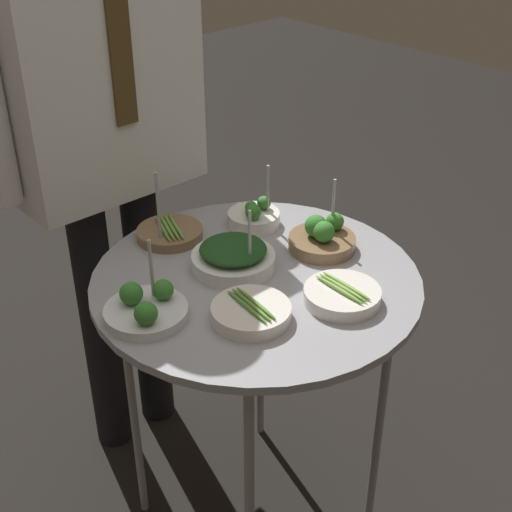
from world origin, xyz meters
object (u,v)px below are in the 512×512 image
object	(u,v)px
bowl_spinach_back_right	(233,256)
waiter_figure	(99,98)
bowl_broccoli_far_rim	(254,216)
bowl_asparagus_center	(170,232)
bowl_asparagus_front_right	(251,312)
serving_cart	(256,297)
bowl_broccoli_back_left	(322,238)
bowl_asparagus_near_rim	(342,295)
bowl_broccoli_front_center	(146,308)

from	to	relation	value
bowl_spinach_back_right	waiter_figure	distance (m)	0.49
bowl_broccoli_far_rim	bowl_asparagus_center	size ratio (longest dim) A/B	0.82
bowl_asparagus_front_right	bowl_spinach_back_right	size ratio (longest dim) A/B	0.86
serving_cart	bowl_broccoli_back_left	bearing A→B (deg)	-4.20
bowl_asparagus_center	serving_cart	bearing A→B (deg)	-82.20
bowl_asparagus_front_right	serving_cart	bearing A→B (deg)	43.93
bowl_broccoli_far_rim	bowl_asparagus_near_rim	bearing A→B (deg)	-103.75
bowl_broccoli_front_center	waiter_figure	bearing A→B (deg)	65.00
bowl_asparagus_front_right	bowl_asparagus_center	distance (m)	0.36
waiter_figure	bowl_broccoli_front_center	bearing A→B (deg)	-115.00
bowl_broccoli_back_left	bowl_asparagus_front_right	bearing A→B (deg)	-163.03
bowl_broccoli_far_rim	bowl_broccoli_front_center	size ratio (longest dim) A/B	0.91
serving_cart	bowl_broccoli_front_center	distance (m)	0.27
bowl_broccoli_front_center	bowl_broccoli_far_rim	bearing A→B (deg)	18.45
waiter_figure	bowl_spinach_back_right	bearing A→B (deg)	-85.36
bowl_broccoli_far_rim	bowl_broccoli_back_left	distance (m)	0.19
bowl_broccoli_front_center	serving_cart	bearing A→B (deg)	-7.81
bowl_broccoli_far_rim	bowl_broccoli_back_left	world-z (taller)	bowl_broccoli_back_left
waiter_figure	bowl_asparagus_center	bearing A→B (deg)	-87.78
bowl_broccoli_front_center	bowl_asparagus_center	bearing A→B (deg)	45.17
bowl_spinach_back_right	bowl_broccoli_back_left	size ratio (longest dim) A/B	1.17
serving_cart	bowl_asparagus_front_right	bearing A→B (deg)	-136.07
bowl_asparagus_center	waiter_figure	size ratio (longest dim) A/B	0.11
bowl_asparagus_center	bowl_spinach_back_right	distance (m)	0.19
bowl_broccoli_back_left	bowl_broccoli_far_rim	bearing A→B (deg)	101.63
bowl_asparagus_front_right	bowl_broccoli_far_rim	world-z (taller)	bowl_broccoli_far_rim
bowl_asparagus_front_right	bowl_spinach_back_right	world-z (taller)	bowl_spinach_back_right
bowl_broccoli_back_left	bowl_spinach_back_right	bearing A→B (deg)	159.18
serving_cart	bowl_broccoli_far_rim	distance (m)	0.24
bowl_asparagus_near_rim	bowl_spinach_back_right	distance (m)	0.25
serving_cart	bowl_asparagus_near_rim	bearing A→B (deg)	-70.72
serving_cart	bowl_asparagus_front_right	distance (m)	0.16
bowl_broccoli_front_center	bowl_spinach_back_right	bearing A→B (deg)	6.18
bowl_asparagus_center	waiter_figure	distance (m)	0.35
bowl_asparagus_center	bowl_broccoli_far_rim	bearing A→B (deg)	-24.75
bowl_spinach_back_right	bowl_asparagus_front_right	bearing A→B (deg)	-120.82
serving_cart	bowl_broccoli_far_rim	xyz separation A→B (m)	(0.15, 0.17, 0.07)
bowl_broccoli_front_center	bowl_asparagus_front_right	bearing A→B (deg)	-43.65
bowl_broccoli_far_rim	bowl_broccoli_front_center	xyz separation A→B (m)	(-0.40, -0.13, -0.00)
serving_cart	bowl_asparagus_center	size ratio (longest dim) A/B	4.08
bowl_broccoli_front_center	bowl_asparagus_center	world-z (taller)	bowl_asparagus_center
bowl_broccoli_back_left	bowl_broccoli_front_center	bearing A→B (deg)	173.72
bowl_asparagus_front_right	bowl_broccoli_front_center	xyz separation A→B (m)	(-0.14, 0.14, 0.01)
bowl_broccoli_far_rim	bowl_broccoli_back_left	size ratio (longest dim) A/B	0.96
bowl_broccoli_far_rim	bowl_broccoli_front_center	bearing A→B (deg)	-161.55
bowl_asparagus_near_rim	bowl_asparagus_center	xyz separation A→B (m)	(-0.10, 0.44, -0.00)
bowl_asparagus_front_right	bowl_broccoli_back_left	size ratio (longest dim) A/B	1.00
bowl_asparagus_near_rim	waiter_figure	distance (m)	0.72
bowl_asparagus_center	bowl_spinach_back_right	size ratio (longest dim) A/B	1.01
bowl_broccoli_back_left	waiter_figure	bearing A→B (deg)	114.92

